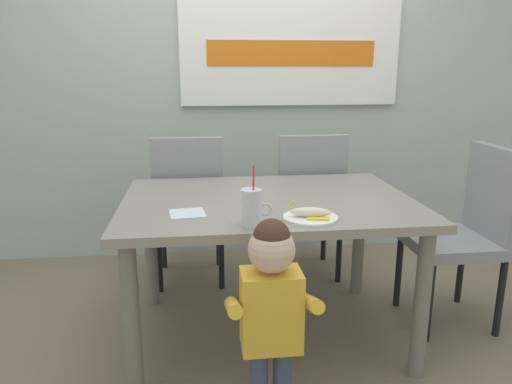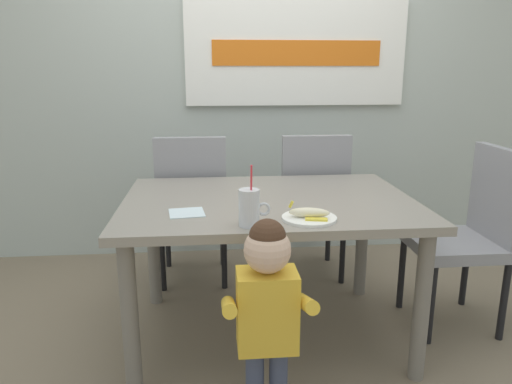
# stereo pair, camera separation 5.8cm
# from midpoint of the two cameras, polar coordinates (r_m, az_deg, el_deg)

# --- Properties ---
(ground_plane) EXTENTS (24.00, 24.00, 0.00)m
(ground_plane) POSITION_cam_midpoint_polar(r_m,az_deg,el_deg) (2.62, 2.06, -16.44)
(ground_plane) COLOR #7A6B56
(back_wall) EXTENTS (6.40, 0.17, 2.90)m
(back_wall) POSITION_cam_midpoint_polar(r_m,az_deg,el_deg) (3.54, -0.38, 16.09)
(back_wall) COLOR #ADB7B2
(back_wall) RESTS_ON ground
(dining_table) EXTENTS (1.40, 1.00, 0.73)m
(dining_table) POSITION_cam_midpoint_polar(r_m,az_deg,el_deg) (2.36, 2.20, -2.93)
(dining_table) COLOR gray
(dining_table) RESTS_ON ground
(dining_chair_left) EXTENTS (0.44, 0.44, 0.96)m
(dining_chair_left) POSITION_cam_midpoint_polar(r_m,az_deg,el_deg) (3.02, -7.00, -1.13)
(dining_chair_left) COLOR gray
(dining_chair_left) RESTS_ON ground
(dining_chair_right) EXTENTS (0.44, 0.44, 0.96)m
(dining_chair_right) POSITION_cam_midpoint_polar(r_m,az_deg,el_deg) (3.10, 7.10, -0.75)
(dining_chair_right) COLOR gray
(dining_chair_right) RESTS_ON ground
(dining_chair_far) EXTENTS (0.44, 0.44, 0.96)m
(dining_chair_far) POSITION_cam_midpoint_polar(r_m,az_deg,el_deg) (2.77, 24.67, -3.83)
(dining_chair_far) COLOR gray
(dining_chair_far) RESTS_ON ground
(toddler_standing) EXTENTS (0.33, 0.24, 0.84)m
(toddler_standing) POSITION_cam_midpoint_polar(r_m,az_deg,el_deg) (1.79, 2.27, -12.80)
(toddler_standing) COLOR #3F4760
(toddler_standing) RESTS_ON ground
(milk_cup) EXTENTS (0.13, 0.08, 0.25)m
(milk_cup) POSITION_cam_midpoint_polar(r_m,az_deg,el_deg) (1.91, 0.09, -2.11)
(milk_cup) COLOR silver
(milk_cup) RESTS_ON dining_table
(snack_plate) EXTENTS (0.23, 0.23, 0.01)m
(snack_plate) POSITION_cam_midpoint_polar(r_m,az_deg,el_deg) (2.03, 7.13, -3.08)
(snack_plate) COLOR white
(snack_plate) RESTS_ON dining_table
(peeled_banana) EXTENTS (0.18, 0.12, 0.07)m
(peeled_banana) POSITION_cam_midpoint_polar(r_m,az_deg,el_deg) (2.01, 7.19, -2.48)
(peeled_banana) COLOR #F4EAC6
(peeled_banana) RESTS_ON snack_plate
(paper_napkin) EXTENTS (0.17, 0.17, 0.00)m
(paper_napkin) POSITION_cam_midpoint_polar(r_m,az_deg,el_deg) (2.12, -7.43, -2.46)
(paper_napkin) COLOR silver
(paper_napkin) RESTS_ON dining_table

